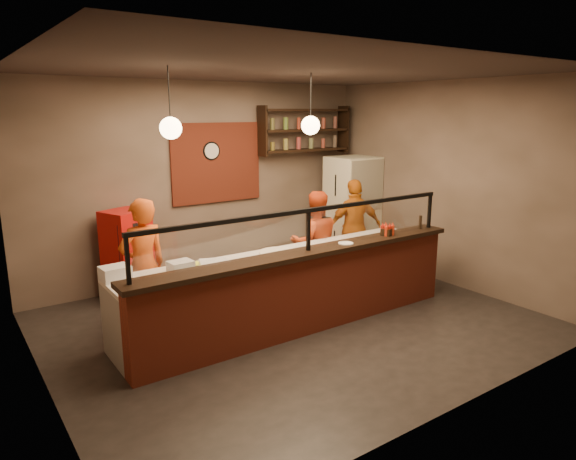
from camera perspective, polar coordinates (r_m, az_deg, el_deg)
floor at (r=6.89m, az=0.65°, el=-10.25°), size 6.00×6.00×0.00m
ceiling at (r=6.35m, az=0.73°, el=17.32°), size 6.00×6.00×0.00m
wall_back at (r=8.56m, az=-9.15°, el=5.32°), size 6.00×0.00×6.00m
wall_left at (r=5.31m, az=-26.65°, el=-0.61°), size 0.00×5.00×5.00m
wall_right at (r=8.51m, az=17.39°, el=4.85°), size 0.00×5.00×5.00m
wall_front at (r=4.68m, az=18.84°, el=-1.61°), size 6.00×0.00×6.00m
brick_patch at (r=8.59m, az=-7.93°, el=7.40°), size 1.60×0.04×1.30m
service_counter at (r=6.48m, az=2.22°, el=-7.05°), size 4.60×0.25×1.00m
counter_ledge at (r=6.32m, az=2.26°, el=-2.53°), size 4.70×0.37×0.06m
worktop_cabinet at (r=6.89m, az=-0.32°, el=-6.47°), size 4.60×0.75×0.85m
worktop at (r=6.75m, az=-0.32°, el=-2.87°), size 4.60×0.75×0.05m
sneeze_guard at (r=6.24m, az=2.29°, el=0.48°), size 4.50×0.05×0.52m
wall_shelving at (r=9.33m, az=1.90°, el=11.04°), size 1.84×0.28×0.85m
wall_clock at (r=8.52m, az=-8.54°, el=8.69°), size 0.30×0.04×0.30m
pendant_left at (r=5.78m, az=-12.91°, el=11.00°), size 0.24×0.24×0.77m
pendant_right at (r=6.73m, az=2.52°, el=11.55°), size 0.24×0.24×0.77m
cook_left at (r=6.63m, az=-15.78°, el=-3.88°), size 0.68×0.50×1.71m
cook_mid at (r=7.79m, az=3.02°, el=-1.39°), size 0.94×0.84×1.57m
cook_right at (r=8.70m, az=7.41°, el=0.26°), size 1.03×0.66×1.63m
fridge at (r=9.53m, az=7.12°, el=2.29°), size 0.81×0.76×1.93m
red_cooler at (r=7.90m, az=-17.39°, el=-2.67°), size 0.73×0.70×1.34m
pizza_dough at (r=6.81m, az=-1.10°, el=-2.45°), size 0.57×0.57×0.01m
prep_tub_a at (r=6.09m, az=-11.83°, el=-4.02°), size 0.28×0.23×0.14m
prep_tub_b at (r=6.03m, az=-18.66°, el=-4.55°), size 0.32×0.27×0.15m
prep_tub_c at (r=5.97m, az=-8.24°, el=-4.12°), size 0.38×0.34×0.16m
rolling_pin at (r=6.22m, az=-10.87°, el=-4.01°), size 0.30×0.21×0.05m
condiment_caddy at (r=7.20m, az=10.98°, el=-0.18°), size 0.21×0.19×0.10m
pepper_mill at (r=7.68m, az=14.48°, el=0.84°), size 0.06×0.06×0.20m
small_plate at (r=6.66m, az=6.43°, el=-1.47°), size 0.24×0.24×0.01m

